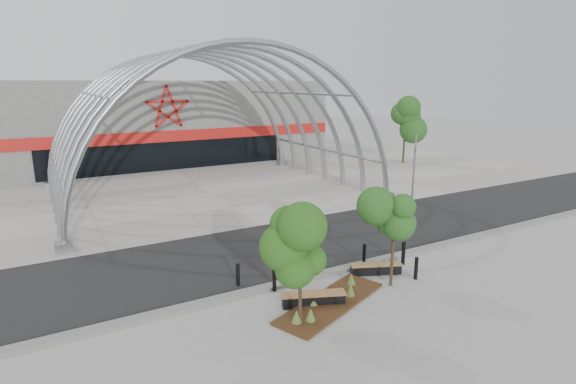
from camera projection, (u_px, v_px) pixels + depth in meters
The scene contains 18 objects.
ground at pixel (333, 270), 19.39m from camera, with size 140.00×140.00×0.00m, color #969691.
road at pixel (293, 244), 22.35m from camera, with size 140.00×7.00×0.02m, color black.
forecourt at pixel (210, 194), 32.51m from camera, with size 60.00×17.00×0.04m, color #A09A91.
kerb at pixel (337, 270), 19.17m from camera, with size 60.00×0.50×0.12m, color slate.
arena_building at pixel (150, 120), 46.75m from camera, with size 34.00×15.24×8.00m.
vault_canopy at pixel (210, 194), 32.51m from camera, with size 20.80×15.80×20.36m.
planting_bed at pixel (330, 301), 16.33m from camera, with size 5.25×3.31×0.53m.
signal_pole at pixel (414, 167), 30.09m from camera, with size 0.31×0.63×4.53m.
street_tree_0 at pixel (300, 247), 14.42m from camera, with size 1.66×1.66×3.77m.
street_tree_1 at pixel (394, 222), 17.27m from camera, with size 1.56×1.56×3.70m.
bench_0 at pixel (313, 299), 16.25m from camera, with size 2.36×1.36×0.49m.
bench_1 at pixel (376, 269), 18.92m from camera, with size 2.19×1.29×0.46m.
bollard_0 at pixel (238, 275), 17.76m from camera, with size 0.15×0.15×0.94m, color black.
bollard_1 at pixel (274, 280), 17.30m from camera, with size 0.15×0.15×0.92m, color black.
bollard_2 at pixel (364, 254), 19.91m from camera, with size 0.15×0.15×0.93m, color black.
bollard_3 at pixel (416, 268), 18.35m from camera, with size 0.15×0.15×0.95m, color black.
bollard_4 at pixel (403, 253), 19.83m from camera, with size 0.17×0.17×1.05m, color black.
bg_tree_1 at pixel (405, 120), 43.61m from camera, with size 2.70×2.70×5.91m.
Camera 1 is at (-10.55, -14.75, 7.89)m, focal length 28.00 mm.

